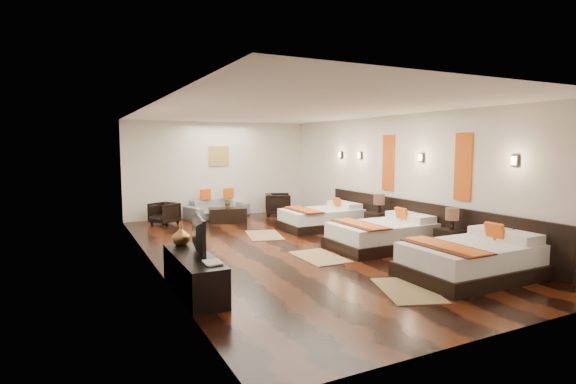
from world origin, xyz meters
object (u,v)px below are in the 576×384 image
bed_far (322,218)px  coffee_table (228,215)px  tv (194,235)px  nightstand_a (451,239)px  armchair_right (278,204)px  book (204,264)px  sofa (217,208)px  bed_near (473,259)px  table_plant (228,203)px  figurine (181,235)px  nightstand_b (379,221)px  tv_console (194,274)px  armchair_left (164,213)px  bed_mid (383,235)px

bed_far → coffee_table: size_ratio=2.03×
bed_far → tv: tv is taller
nightstand_a → armchair_right: (-0.84, 5.94, 0.01)m
coffee_table → tv: bearing=-113.6°
nightstand_a → armchair_right: bearing=98.1°
tv → book: (-0.05, -0.70, -0.25)m
armchair_right → nightstand_a: bearing=-150.2°
coffee_table → sofa: bearing=90.0°
bed_near → table_plant: bearing=105.4°
bed_near → coffee_table: 6.87m
tv → figurine: bearing=13.9°
sofa → coffee_table: (0.00, -0.92, -0.08)m
armchair_right → table_plant: (-1.74, -0.45, 0.21)m
nightstand_b → tv: 5.29m
tv_console → tv: size_ratio=1.93×
tv → tv_console: bearing=169.4°
bed_near → table_plant: size_ratio=7.83×
bed_near → armchair_left: bearing=116.0°
table_plant → bed_mid: bearing=-67.4°
figurine → tv_console: bearing=-90.0°
bed_near → armchair_left: 7.91m
table_plant → tv: bearing=-113.7°
nightstand_a → tv: (-4.89, 0.24, 0.49)m
nightstand_a → bed_mid: bearing=124.4°
armchair_left → coffee_table: 1.69m
armchair_right → nightstand_b: bearing=-145.6°
nightstand_b → tv: (-4.89, -1.96, 0.48)m
bed_far → tv: (-4.15, -3.28, 0.55)m
tv → nightstand_b: bearing=-59.2°
bed_far → nightstand_b: bearing=-60.4°
nightstand_b → sofa: 4.94m
armchair_right → sofa: bearing=97.5°
nightstand_b → tv_console: bearing=-157.0°
bed_near → tv: size_ratio=2.38×
coffee_table → table_plant: (0.02, 0.03, 0.34)m
bed_near → figurine: figurine is taller
book → coffee_table: book is taller
nightstand_a → armchair_left: size_ratio=1.44×
sofa → coffee_table: sofa is taller
armchair_right → book: bearing=169.1°
bed_near → nightstand_b: 3.42m
nightstand_a → nightstand_b: (-0.00, 2.20, 0.02)m
nightstand_a → tv_console: bearing=178.9°
nightstand_a → coffee_table: 6.06m
nightstand_b → armchair_left: nightstand_b is taller
sofa → armchair_left: size_ratio=2.95×
figurine → armchair_right: size_ratio=0.41×
tv → bed_mid: bearing=-69.3°
coffee_table → book: bearing=-111.5°
bed_mid → bed_far: (-0.00, 2.42, -0.01)m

